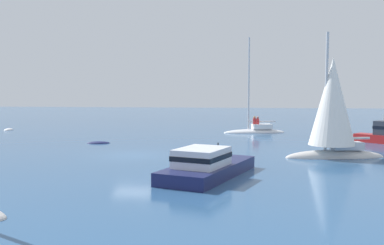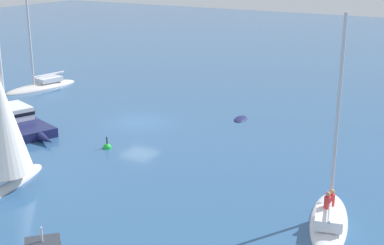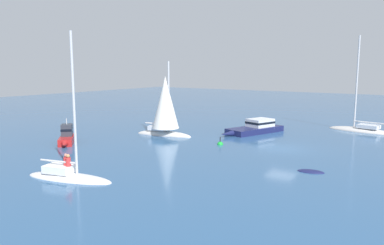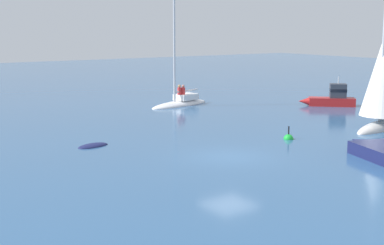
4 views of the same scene
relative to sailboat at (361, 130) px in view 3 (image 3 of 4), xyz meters
name	(u,v)px [view 3 (image 3 of 4)]	position (x,y,z in m)	size (l,w,h in m)	color
ground_plane	(282,149)	(-14.12, 4.14, -0.21)	(160.00, 160.00, 0.00)	#2D5684
sailboat	(361,130)	(0.00, 0.00, 0.00)	(3.39, 7.66, 11.42)	silver
launch	(256,127)	(-7.58, 9.74, 0.37)	(8.67, 4.65, 1.52)	#191E4C
sailboat_1	(68,175)	(-31.00, 12.47, 0.03)	(3.33, 6.61, 9.95)	white
tender_1	(311,172)	(-20.29, -0.35, -0.21)	(1.25, 2.00, 0.31)	#191E4C
launch_1	(67,137)	(-23.58, 22.33, 0.44)	(3.79, 3.94, 2.39)	#B21E1E
ketch	(165,108)	(-14.79, 17.09, 2.76)	(3.42, 6.62, 8.50)	silver
channel_buoy	(220,144)	(-15.66, 9.71, -0.20)	(0.57, 0.57, 1.04)	green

